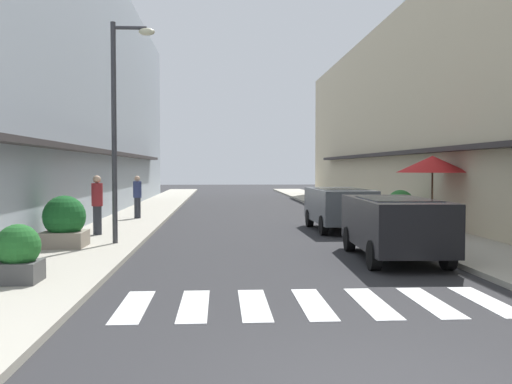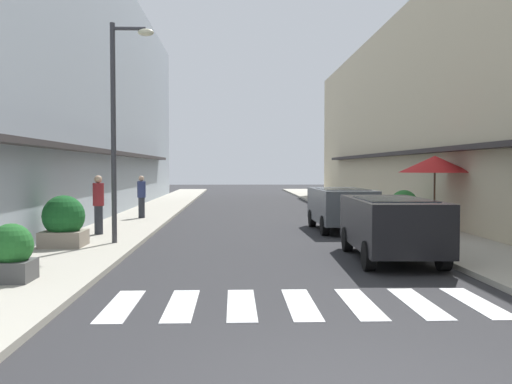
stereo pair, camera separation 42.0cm
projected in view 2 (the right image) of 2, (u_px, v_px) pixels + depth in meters
The scene contains 15 objects.
ground_plane at pixel (260, 221), 24.16m from camera, with size 102.56×102.56×0.00m, color #2B2B2D.
sidewalk_left at pixel (139, 219), 23.97m from camera, with size 2.61×65.26×0.12m, color #ADA899.
sidewalk_right at pixel (379, 219), 24.34m from camera, with size 2.61×65.26×0.12m, color #ADA899.
building_row_left at pixel (53, 88), 24.92m from camera, with size 5.50×43.96×11.22m.
building_row_right at pixel (458, 113), 25.62m from camera, with size 5.50×43.96×9.20m.
crosswalk at pixel (301, 304), 9.33m from camera, with size 6.15×2.20×0.01m.
parked_car_near at pixel (391, 221), 13.73m from camera, with size 1.94×4.40×1.47m.
parked_car_mid at pixel (341, 204), 20.15m from camera, with size 1.86×4.14×1.47m.
street_lamp at pixel (120, 111), 15.95m from camera, with size 1.19×0.28×6.00m.
cafe_umbrella at pixel (435, 164), 19.09m from camera, with size 2.36×2.36×2.46m.
planter_corner at pixel (11, 253), 10.61m from camera, with size 0.79×0.79×1.06m.
planter_midblock at pixel (64, 222), 15.33m from camera, with size 1.10×1.10×1.35m.
planter_far at pixel (404, 207), 22.02m from camera, with size 1.02×1.02×1.23m.
pedestrian_walking_near at pixel (98, 203), 18.07m from camera, with size 0.34×0.34×1.83m.
pedestrian_walking_far at pixel (142, 196), 23.97m from camera, with size 0.34×0.34×1.74m.
Camera 2 is at (-1.07, -5.42, 2.19)m, focal length 41.01 mm.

